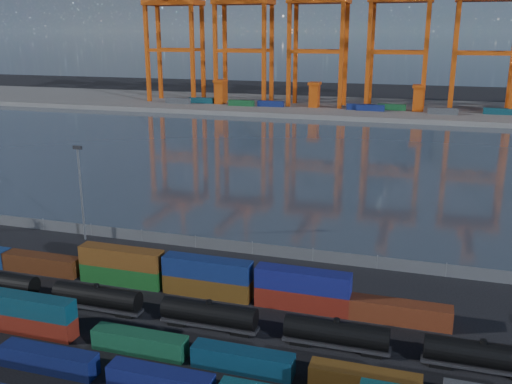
% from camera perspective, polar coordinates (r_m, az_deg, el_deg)
% --- Properties ---
extents(ground, '(700.00, 700.00, 0.00)m').
position_cam_1_polar(ground, '(69.84, -7.52, -14.44)').
color(ground, black).
rests_on(ground, ground).
extents(harbor_water, '(700.00, 700.00, 0.00)m').
position_cam_1_polar(harbor_water, '(165.38, 7.70, 3.42)').
color(harbor_water, '#2F3944').
rests_on(harbor_water, ground).
extents(far_quay, '(700.00, 70.00, 2.00)m').
position_cam_1_polar(far_quay, '(267.97, 11.55, 8.17)').
color(far_quay, '#514F4C').
rests_on(far_quay, ground).
extents(container_row_south, '(138.80, 2.26, 4.82)m').
position_cam_1_polar(container_row_south, '(59.54, -7.23, -18.01)').
color(container_row_south, '#3B3D40').
rests_on(container_row_south, ground).
extents(container_row_mid, '(141.47, 2.27, 4.83)m').
position_cam_1_polar(container_row_mid, '(63.94, -3.52, -15.94)').
color(container_row_mid, '#3F4144').
rests_on(container_row_mid, ground).
extents(container_row_north, '(141.65, 2.53, 5.39)m').
position_cam_1_polar(container_row_north, '(75.62, 3.69, -9.82)').
color(container_row_north, '#131157').
rests_on(container_row_north, ground).
extents(tanker_string, '(136.30, 2.64, 3.78)m').
position_cam_1_polar(tanker_string, '(77.51, -15.58, -10.12)').
color(tanker_string, black).
rests_on(tanker_string, ground).
extents(waterfront_fence, '(160.12, 0.12, 2.20)m').
position_cam_1_polar(waterfront_fence, '(92.98, -0.37, -5.66)').
color(waterfront_fence, '#595B5E').
rests_on(waterfront_fence, ground).
extents(yard_light_mast, '(1.60, 0.40, 16.60)m').
position_cam_1_polar(yard_light_mast, '(101.44, -17.11, 0.39)').
color(yard_light_mast, slate).
rests_on(yard_light_mast, ground).
extents(gantry_cranes, '(201.63, 51.12, 69.23)m').
position_cam_1_polar(gantry_cranes, '(259.97, 10.19, 17.18)').
color(gantry_cranes, '#C1460D').
rests_on(gantry_cranes, ground).
extents(quay_containers, '(172.58, 10.99, 2.60)m').
position_cam_1_polar(quay_containers, '(254.70, 8.75, 8.45)').
color(quay_containers, navy).
rests_on(quay_containers, far_quay).
extents(straddle_carriers, '(140.00, 7.00, 11.10)m').
position_cam_1_polar(straddle_carriers, '(257.56, 10.84, 9.44)').
color(straddle_carriers, '#C1460D').
rests_on(straddle_carriers, far_quay).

